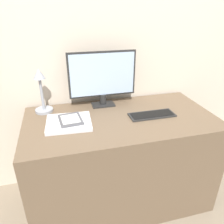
{
  "coord_description": "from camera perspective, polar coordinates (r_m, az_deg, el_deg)",
  "views": [
    {
      "loc": [
        -0.4,
        -1.12,
        1.45
      ],
      "look_at": [
        -0.07,
        0.17,
        0.8
      ],
      "focal_mm": 35.0,
      "sensor_mm": 36.0,
      "label": 1
    }
  ],
  "objects": [
    {
      "name": "laptop",
      "position": [
        1.47,
        -11.2,
        -2.75
      ],
      "size": [
        0.31,
        0.27,
        0.02
      ],
      "color": "silver",
      "rests_on": "desk"
    },
    {
      "name": "keyboard",
      "position": [
        1.58,
        10.39,
        -0.72
      ],
      "size": [
        0.33,
        0.12,
        0.01
      ],
      "color": "#282828",
      "rests_on": "desk"
    },
    {
      "name": "desk",
      "position": [
        1.74,
        2.08,
        -12.3
      ],
      "size": [
        1.33,
        0.69,
        0.74
      ],
      "color": "brown",
      "rests_on": "ground_plane"
    },
    {
      "name": "wall_back",
      "position": [
        1.76,
        -1.24,
        17.85
      ],
      "size": [
        3.6,
        0.05,
        2.4
      ],
      "color": "beige",
      "rests_on": "ground_plane"
    },
    {
      "name": "ereader",
      "position": [
        1.47,
        -10.81,
        -1.93
      ],
      "size": [
        0.16,
        0.2,
        0.01
      ],
      "color": "#4C4C51",
      "rests_on": "laptop"
    },
    {
      "name": "desk_lamp",
      "position": [
        1.64,
        -18.02,
        5.57
      ],
      "size": [
        0.13,
        0.13,
        0.32
      ],
      "color": "#999EA8",
      "rests_on": "desk"
    },
    {
      "name": "monitor",
      "position": [
        1.65,
        -2.5,
        9.05
      ],
      "size": [
        0.51,
        0.11,
        0.42
      ],
      "color": "#262626",
      "rests_on": "desk"
    },
    {
      "name": "ground_plane",
      "position": [
        1.87,
        3.68,
        -24.71
      ],
      "size": [
        10.0,
        10.0,
        0.0
      ],
      "primitive_type": "plane",
      "color": "gray"
    }
  ]
}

